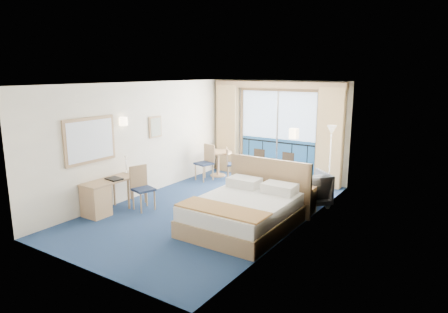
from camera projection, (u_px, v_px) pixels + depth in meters
floor at (211, 209)px, 8.69m from camera, size 6.50×6.50×0.00m
room_walls at (210, 128)px, 8.31m from camera, size 4.04×6.54×2.72m
balcony_door at (277, 137)px, 11.08m from camera, size 2.36×0.03×2.52m
curtain_left at (228, 129)px, 11.76m from camera, size 0.65×0.22×2.55m
curtain_right at (330, 138)px, 10.10m from camera, size 0.65×0.22×2.55m
pelmet at (277, 85)px, 10.68m from camera, size 3.80×0.25×0.18m
mirror at (90, 140)px, 8.20m from camera, size 0.05×1.25×0.95m
wall_print at (155, 127)px, 9.78m from camera, size 0.04×0.42×0.52m
sconce_left at (123, 121)px, 8.85m from camera, size 0.18×0.18×0.18m
sconce_right at (294, 134)px, 7.14m from camera, size 0.18×0.18×0.18m
bed at (245, 211)px, 7.61m from camera, size 1.86×2.21×1.17m
nightstand at (303, 200)px, 8.40m from camera, size 0.43×0.41×0.57m
phone at (303, 186)px, 8.30m from camera, size 0.19×0.16×0.08m
armchair at (308, 188)px, 8.89m from camera, size 1.17×1.17×0.77m
floor_lamp at (331, 143)px, 9.18m from camera, size 0.24×0.24×1.73m
desk at (100, 197)px, 8.29m from camera, size 0.51×1.47×0.69m
desk_chair at (141, 185)px, 8.60m from camera, size 0.51×0.51×0.95m
folder at (114, 179)px, 8.45m from camera, size 0.37×0.30×0.03m
desk_lamp at (126, 160)px, 8.88m from camera, size 0.11×0.11×0.41m
round_table at (218, 158)px, 11.33m from camera, size 0.79×0.79×0.71m
table_chair_a at (231, 162)px, 11.01m from camera, size 0.53×0.53×0.87m
table_chair_b at (206, 160)px, 10.94m from camera, size 0.51×0.51×0.98m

